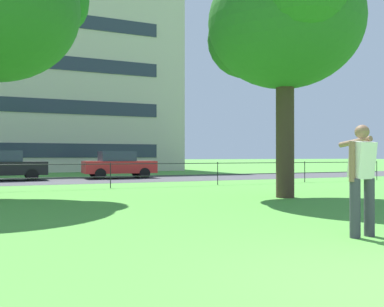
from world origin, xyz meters
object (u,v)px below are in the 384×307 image
person_thrower (361,176)px  car_red_left (119,165)px  tree_small_lawn (280,22)px  car_black_far_left (4,166)px

person_thrower → car_red_left: size_ratio=0.44×
tree_small_lawn → person_thrower: 7.48m
tree_small_lawn → car_black_far_left: 15.56m
tree_small_lawn → person_thrower: bearing=-113.7°
car_black_far_left → tree_small_lawn: bearing=-58.3°
person_thrower → car_red_left: (0.55, 18.35, -0.17)m
car_black_far_left → car_red_left: size_ratio=1.01×
person_thrower → car_black_far_left: 18.99m
person_thrower → car_red_left: bearing=88.3°
tree_small_lawn → car_red_left: bearing=98.4°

